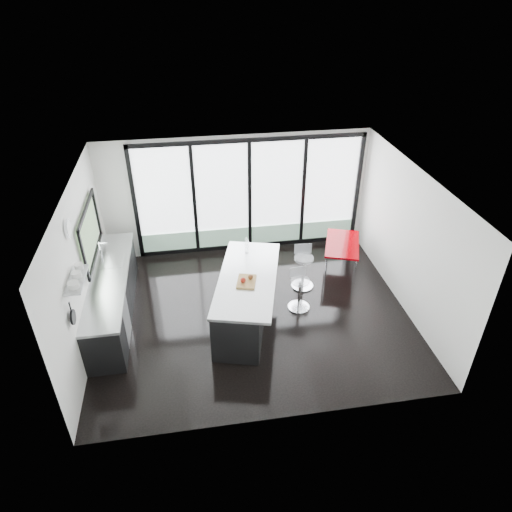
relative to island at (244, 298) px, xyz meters
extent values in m
cube|color=black|center=(0.21, 0.13, -0.51)|extent=(6.00, 5.00, 0.00)
cube|color=white|center=(0.21, 0.13, 2.29)|extent=(6.00, 5.00, 0.00)
cube|color=silver|center=(0.21, 2.63, 0.89)|extent=(6.00, 0.00, 2.80)
cube|color=white|center=(0.51, 2.60, 0.89)|extent=(5.00, 0.02, 2.50)
cube|color=gray|center=(0.51, 2.56, -0.14)|extent=(5.00, 0.02, 0.44)
cube|color=black|center=(-0.74, 2.56, 0.89)|extent=(0.08, 0.04, 2.50)
cube|color=black|center=(0.51, 2.56, 0.89)|extent=(0.08, 0.04, 2.50)
cube|color=black|center=(1.76, 2.56, 0.89)|extent=(0.08, 0.04, 2.50)
cube|color=silver|center=(0.21, -2.37, 0.89)|extent=(6.00, 0.00, 2.80)
cube|color=silver|center=(-2.79, 0.13, 0.89)|extent=(0.00, 5.00, 2.80)
cube|color=#5D7952|center=(-2.76, 1.03, 1.09)|extent=(0.02, 1.60, 0.90)
cube|color=#AAADAF|center=(-2.66, -0.72, 1.24)|extent=(0.25, 0.80, 0.03)
cylinder|color=white|center=(-2.76, -0.17, 1.84)|extent=(0.04, 0.30, 0.30)
cylinder|color=black|center=(-2.73, -1.12, 0.84)|extent=(0.03, 0.24, 0.24)
cube|color=silver|center=(3.21, 0.13, 0.89)|extent=(0.00, 5.00, 2.80)
cube|color=black|center=(-2.47, 0.53, -0.08)|extent=(0.65, 3.20, 0.87)
cube|color=#AAADAF|center=(-2.47, 0.53, 0.38)|extent=(0.69, 3.24, 0.05)
cube|color=#AAADAF|center=(-2.47, 1.03, 0.38)|extent=(0.45, 0.48, 0.06)
cylinder|color=silver|center=(-2.62, 1.03, 0.63)|extent=(0.02, 0.02, 0.44)
cube|color=#AAADAF|center=(-2.15, -0.22, -0.09)|extent=(0.03, 0.60, 0.80)
cube|color=black|center=(-0.01, 0.00, -0.04)|extent=(1.40, 2.53, 0.95)
cube|color=#AAADAF|center=(0.08, -0.02, 0.46)|extent=(1.63, 2.65, 0.05)
cube|color=#B08849|center=(0.04, -0.18, 0.51)|extent=(0.43, 0.51, 0.03)
sphere|color=maroon|center=(-0.03, -0.22, 0.57)|extent=(0.12, 0.12, 0.10)
sphere|color=brown|center=(0.11, -0.14, 0.57)|extent=(0.11, 0.11, 0.09)
cylinder|color=silver|center=(0.18, 0.80, 0.64)|extent=(0.09, 0.09, 0.31)
cylinder|color=silver|center=(1.13, 0.17, -0.17)|extent=(0.49, 0.49, 0.69)
cylinder|color=silver|center=(1.38, 0.86, -0.14)|extent=(0.50, 0.50, 0.74)
cube|color=#980007|center=(2.39, 1.40, -0.18)|extent=(1.08, 1.40, 0.66)
camera|label=1|loc=(-0.86, -6.76, 5.31)|focal=32.00mm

